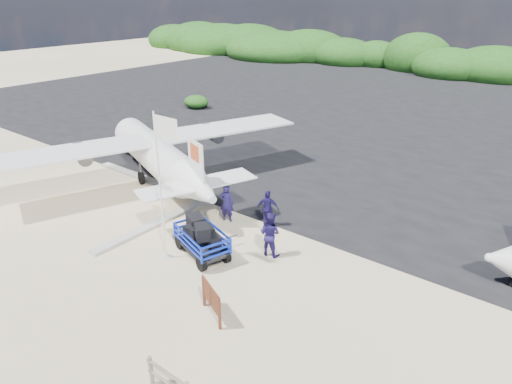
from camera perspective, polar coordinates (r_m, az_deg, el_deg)
ground at (r=18.94m, az=-7.07°, el=-9.77°), size 160.00×160.00×0.00m
asphalt_apron at (r=43.74m, az=21.91°, el=8.38°), size 90.00×50.00×0.04m
lagoon at (r=26.08m, az=-18.96°, el=-1.08°), size 9.00×7.00×0.40m
vegetation_band at (r=67.71m, az=28.45°, el=12.25°), size 124.00×8.00×4.40m
baggage_cart at (r=19.96m, az=-6.69°, el=-7.82°), size 3.25×2.48×1.44m
flagpole at (r=20.03m, az=-11.10°, el=-8.02°), size 1.27×0.53×6.34m
signboard at (r=16.58m, az=-5.51°, el=-15.26°), size 1.53×0.81×1.32m
crew_a at (r=22.25m, az=-3.67°, el=-1.38°), size 0.82×0.68×1.92m
crew_b at (r=19.40m, az=1.74°, el=-5.27°), size 1.05×0.86×1.98m
crew_c at (r=21.76m, az=1.49°, el=-2.06°), size 1.17×0.86×1.84m
aircraft_small at (r=55.15m, az=9.88°, el=12.65°), size 8.93×8.93×2.50m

